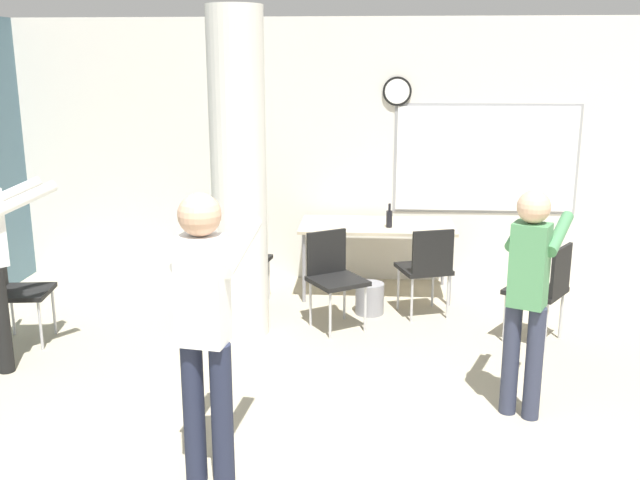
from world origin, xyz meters
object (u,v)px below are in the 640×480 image
at_px(chair_table_left, 242,256).
at_px(chair_mid_room, 544,286).
at_px(chair_table_front, 334,273).
at_px(folding_table, 377,229).
at_px(person_playing_side, 529,286).
at_px(bottle_on_table, 389,218).
at_px(person_playing_front, 206,317).
at_px(chair_table_right, 427,265).
at_px(chair_by_left_wall, 14,286).

relative_size(chair_table_left, chair_mid_room, 1.00).
height_order(chair_mid_room, chair_table_front, same).
bearing_deg(chair_mid_room, chair_table_front, 171.90).
relative_size(folding_table, person_playing_side, 1.00).
relative_size(bottle_on_table, chair_mid_room, 0.28).
bearing_deg(chair_table_front, person_playing_front, -102.97).
relative_size(chair_table_right, chair_mid_room, 1.00).
distance_m(folding_table, person_playing_side, 2.74).
xyz_separation_m(bottle_on_table, chair_table_front, (-0.51, -0.84, -0.32)).
distance_m(folding_table, chair_table_front, 1.07).
distance_m(folding_table, chair_mid_room, 1.88).
bearing_deg(chair_table_right, person_playing_side, -74.84).
relative_size(chair_table_left, person_playing_side, 0.56).
distance_m(bottle_on_table, chair_table_left, 1.51).
bearing_deg(person_playing_front, chair_table_front, 77.03).
distance_m(bottle_on_table, chair_by_left_wall, 3.51).
relative_size(chair_by_left_wall, chair_mid_room, 1.00).
distance_m(chair_by_left_wall, chair_table_front, 2.75).
distance_m(chair_table_left, chair_mid_room, 2.81).
bearing_deg(bottle_on_table, chair_table_left, -165.71).
height_order(bottle_on_table, person_playing_side, person_playing_side).
distance_m(bottle_on_table, person_playing_front, 3.52).
height_order(bottle_on_table, chair_table_right, bottle_on_table).
relative_size(chair_table_right, person_playing_front, 0.51).
relative_size(chair_table_front, person_playing_front, 0.51).
bearing_deg(chair_table_left, chair_table_front, -27.53).
relative_size(chair_by_left_wall, chair_table_front, 1.00).
height_order(folding_table, chair_table_right, chair_table_right).
distance_m(folding_table, chair_table_left, 1.41).
xyz_separation_m(folding_table, chair_table_right, (0.46, -0.66, -0.18)).
height_order(chair_by_left_wall, chair_mid_room, same).
xyz_separation_m(folding_table, chair_mid_room, (1.41, -1.23, -0.18)).
xyz_separation_m(person_playing_side, person_playing_front, (-1.94, -0.93, 0.08)).
height_order(chair_table_left, person_playing_side, person_playing_side).
distance_m(chair_table_front, person_playing_side, 2.12).
height_order(chair_table_right, person_playing_side, person_playing_side).
distance_m(chair_by_left_wall, chair_mid_room, 4.50).
bearing_deg(chair_table_left, chair_by_left_wall, -149.38).
bearing_deg(folding_table, person_playing_front, -105.56).
bearing_deg(chair_mid_room, person_playing_front, -136.60).
bearing_deg(chair_mid_room, bottle_on_table, 139.63).
bearing_deg(chair_by_left_wall, chair_mid_room, 4.04).
height_order(folding_table, bottle_on_table, bottle_on_table).
bearing_deg(chair_table_front, chair_table_right, 20.31).
bearing_deg(folding_table, chair_by_left_wall, -153.31).
bearing_deg(person_playing_side, bottle_on_table, 109.53).
height_order(chair_mid_room, person_playing_front, person_playing_front).
bearing_deg(chair_by_left_wall, chair_table_left, 30.62).
relative_size(chair_table_right, chair_by_left_wall, 1.00).
relative_size(bottle_on_table, chair_table_front, 0.28).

